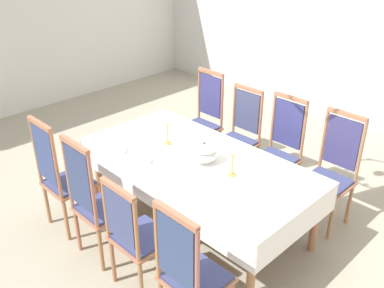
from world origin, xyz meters
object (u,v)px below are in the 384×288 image
at_px(soup_tureen, 204,152).
at_px(chair_north_c, 279,149).
at_px(chair_north_b, 239,134).
at_px(chair_south_d, 190,272).
at_px(chair_north_d, 332,170).
at_px(dining_table, 198,165).
at_px(chair_north_a, 203,118).
at_px(chair_south_a, 61,176).
at_px(candlestick_east, 232,163).
at_px(spoon_secondary, 114,147).
at_px(bowl_near_right, 118,150).
at_px(bowl_near_left, 143,160).
at_px(candlestick_west, 167,132).
at_px(spoon_primary, 138,156).
at_px(chair_south_c, 136,234).
at_px(chair_south_b, 95,200).

bearing_deg(soup_tureen, chair_north_c, 79.10).
height_order(chair_north_b, soup_tureen, chair_north_b).
xyz_separation_m(chair_south_d, chair_north_d, (0.00, 1.95, 0.00)).
height_order(dining_table, chair_north_a, chair_north_a).
distance_m(chair_south_a, chair_north_a, 1.96).
distance_m(candlestick_east, spoon_secondary, 1.26).
relative_size(soup_tureen, bowl_near_right, 1.60).
relative_size(chair_north_a, chair_north_c, 1.01).
height_order(chair_north_c, chair_north_d, chair_north_d).
relative_size(dining_table, bowl_near_left, 14.00).
distance_m(chair_north_a, bowl_near_left, 1.50).
height_order(chair_south_a, chair_north_a, chair_south_a).
distance_m(chair_south_d, chair_north_d, 1.95).
bearing_deg(chair_north_a, candlestick_west, 114.31).
relative_size(chair_north_a, spoon_secondary, 6.72).
relative_size(chair_north_b, chair_south_d, 0.97).
bearing_deg(spoon_secondary, chair_north_c, 67.38).
xyz_separation_m(dining_table, bowl_near_right, (-0.65, -0.46, 0.10)).
xyz_separation_m(chair_north_a, soup_tureen, (0.95, -0.98, 0.26)).
bearing_deg(chair_north_a, spoon_secondary, 94.81).
bearing_deg(spoon_primary, chair_south_d, -19.82).
bearing_deg(soup_tureen, chair_north_a, 134.23).
bearing_deg(chair_south_a, spoon_secondary, 77.68).
height_order(dining_table, candlestick_west, candlestick_west).
height_order(candlestick_west, bowl_near_left, candlestick_west).
height_order(chair_south_c, chair_north_c, chair_north_c).
height_order(candlestick_west, bowl_near_right, candlestick_west).
xyz_separation_m(dining_table, candlestick_west, (-0.43, 0.00, 0.21)).
distance_m(dining_table, candlestick_west, 0.48).
bearing_deg(chair_north_b, dining_table, 106.40).
relative_size(soup_tureen, spoon_secondary, 1.45).
bearing_deg(chair_south_d, chair_south_c, 179.41).
bearing_deg(chair_south_a, chair_south_b, -0.07).
relative_size(soup_tureen, bowl_near_left, 1.55).
relative_size(dining_table, soup_tureen, 9.05).
relative_size(chair_north_c, candlestick_east, 3.61).
bearing_deg(candlestick_west, chair_north_a, 114.31).
xyz_separation_m(chair_north_c, candlestick_west, (-0.70, -0.98, 0.30)).
distance_m(chair_south_b, chair_north_c, 2.03).
bearing_deg(candlestick_west, candlestick_east, 0.00).
relative_size(dining_table, bowl_near_right, 14.44).
bearing_deg(bowl_near_left, chair_south_a, -134.23).
height_order(chair_south_b, chair_south_d, chair_south_b).
height_order(chair_south_c, bowl_near_right, chair_south_c).
bearing_deg(candlestick_east, spoon_primary, -155.87).
xyz_separation_m(soup_tureen, candlestick_east, (0.35, 0.00, 0.03)).
xyz_separation_m(chair_south_d, candlestick_west, (-1.32, 0.98, 0.30)).
distance_m(chair_south_d, spoon_secondary, 1.74).
distance_m(chair_south_b, chair_north_b, 1.95).
relative_size(chair_south_b, chair_north_c, 1.04).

